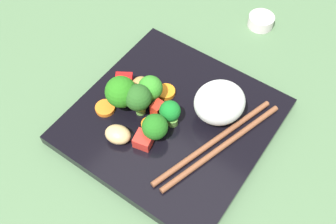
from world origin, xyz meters
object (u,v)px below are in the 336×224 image
Objects in this scene: square_plate at (173,121)px; carrot_slice_0 at (150,124)px; sauce_cup at (261,21)px; rice_mound at (220,103)px; broccoli_floret_3 at (121,92)px; chopstick_pair at (218,144)px.

square_plate is 10.95× the size of carrot_slice_0.
square_plate is 28.14cm from sauce_cup.
broccoli_floret_3 is (-12.86, -7.28, 0.15)cm from rice_mound.
rice_mound reaches higher than square_plate.
carrot_slice_0 is (5.57, -0.33, -3.33)cm from broccoli_floret_3.
chopstick_pair is (10.22, 3.30, 0.14)cm from carrot_slice_0.
broccoli_floret_3 is at bearing -103.69° from sauce_cup.
rice_mound reaches higher than carrot_slice_0.
broccoli_floret_3 is at bearing 115.95° from chopstick_pair.
rice_mound is (5.34, 4.38, 4.36)cm from square_plate.
rice_mound is at bearing 29.52° from broccoli_floret_3.
carrot_slice_0 is 0.12× the size of chopstick_pair.
square_plate is 4.65× the size of broccoli_floret_3.
sauce_cup is (-8.23, 28.06, -1.16)cm from chopstick_pair.
rice_mound is 2.93× the size of carrot_slice_0.
square_plate is at bearing 105.80° from chopstick_pair.
rice_mound is 24.70cm from sauce_cup.
sauce_cup is at bearing 76.31° from broccoli_floret_3.
broccoli_floret_3 is (-7.52, -2.90, 4.51)cm from square_plate.
square_plate is 1.28× the size of chopstick_pair.
square_plate is at bearing -90.08° from sauce_cup.
rice_mound is 0.34× the size of chopstick_pair.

